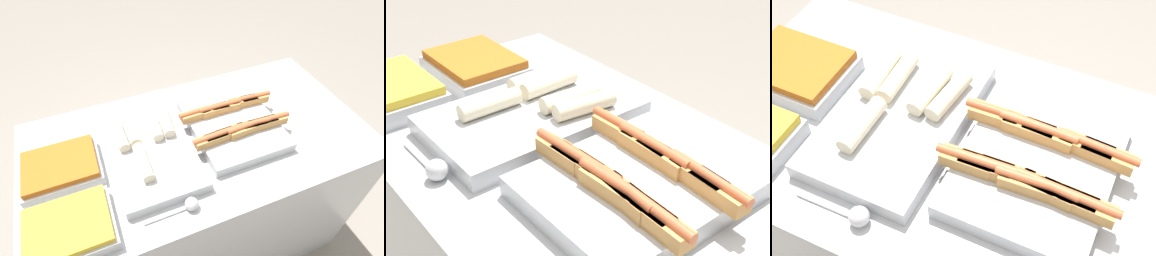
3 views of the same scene
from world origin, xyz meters
The scene contains 7 objects.
ground_plane centered at (0.00, 0.00, 0.00)m, with size 12.00×12.00×0.00m, color gray.
counter centered at (0.00, 0.00, 0.46)m, with size 1.53×0.80×0.92m.
tray_hotdogs centered at (0.16, 0.00, 0.96)m, with size 0.46×0.45×0.10m.
tray_wraps centered at (-0.23, 0.01, 0.95)m, with size 0.33×0.54×0.10m.
tray_side_front centered at (-0.58, -0.24, 0.95)m, with size 0.30×0.23×0.07m.
tray_side_back centered at (-0.58, 0.03, 0.95)m, with size 0.30×0.23×0.07m.
serving_spoon_near centered at (-0.17, -0.31, 0.94)m, with size 0.21×0.05×0.05m.
Camera 1 is at (-0.37, -0.82, 1.91)m, focal length 28.00 mm.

